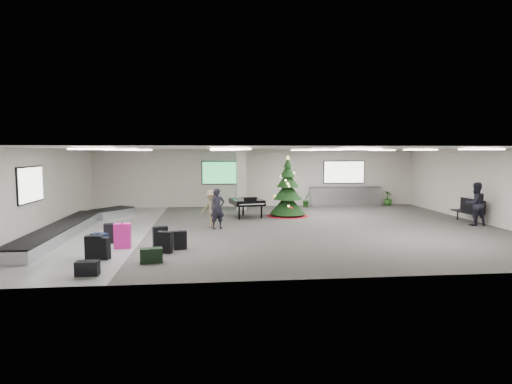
{
  "coord_description": "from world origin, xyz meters",
  "views": [
    {
      "loc": [
        -2.58,
        -16.85,
        3.06
      ],
      "look_at": [
        -0.7,
        1.0,
        1.37
      ],
      "focal_mm": 30.0,
      "sensor_mm": 36.0,
      "label": 1
    }
  ],
  "objects": [
    {
      "name": "traveler_a",
      "position": [
        -2.34,
        0.03,
        0.81
      ],
      "size": [
        0.69,
        0.58,
        1.62
      ],
      "primitive_type": "imported",
      "rotation": [
        0.0,
        0.0,
        0.37
      ],
      "color": "black",
      "rests_on": "ground"
    },
    {
      "name": "pink_suitcase",
      "position": [
        -5.39,
        -3.13,
        0.4
      ],
      "size": [
        0.53,
        0.31,
        0.82
      ],
      "rotation": [
        0.0,
        0.0,
        0.05
      ],
      "color": "#E91E91",
      "rests_on": "ground"
    },
    {
      "name": "black_duffel",
      "position": [
        -5.65,
        -6.11,
        0.18
      ],
      "size": [
        0.56,
        0.32,
        0.38
      ],
      "rotation": [
        0.0,
        0.0,
        -0.03
      ],
      "color": "black",
      "rests_on": "ground"
    },
    {
      "name": "room_envelope",
      "position": [
        -0.38,
        0.67,
        2.33
      ],
      "size": [
        18.02,
        14.02,
        3.21
      ],
      "color": "#AFABA0",
      "rests_on": "ground"
    },
    {
      "name": "potted_plant_right",
      "position": [
        7.48,
        6.5,
        0.42
      ],
      "size": [
        0.57,
        0.57,
        0.84
      ],
      "primitive_type": "imported",
      "rotation": [
        0.0,
        0.0,
        1.81
      ],
      "color": "#143C13",
      "rests_on": "ground"
    },
    {
      "name": "potted_plant_left",
      "position": [
        2.66,
        6.3,
        0.4
      ],
      "size": [
        0.57,
        0.55,
        0.8
      ],
      "primitive_type": "imported",
      "rotation": [
        0.0,
        0.0,
        0.69
      ],
      "color": "#143C13",
      "rests_on": "ground"
    },
    {
      "name": "bench",
      "position": [
        8.61,
        0.52,
        0.57
      ],
      "size": [
        0.63,
        1.63,
        1.01
      ],
      "rotation": [
        0.0,
        0.0,
        0.06
      ],
      "color": "black",
      "rests_on": "ground"
    },
    {
      "name": "grand_piano",
      "position": [
        -0.92,
        2.93,
        0.71
      ],
      "size": [
        1.65,
        1.97,
        1.0
      ],
      "rotation": [
        0.0,
        0.0,
        0.2
      ],
      "color": "black",
      "rests_on": "ground"
    },
    {
      "name": "suitcase_7",
      "position": [
        -3.58,
        -3.47,
        0.29
      ],
      "size": [
        0.45,
        0.31,
        0.61
      ],
      "rotation": [
        0.0,
        0.0,
        0.25
      ],
      "color": "black",
      "rests_on": "ground"
    },
    {
      "name": "suitcase_3",
      "position": [
        -4.22,
        -3.09,
        0.34
      ],
      "size": [
        0.51,
        0.38,
        0.7
      ],
      "rotation": [
        0.0,
        0.0,
        0.31
      ],
      "color": "black",
      "rests_on": "ground"
    },
    {
      "name": "service_counter",
      "position": [
        5.0,
        6.65,
        0.55
      ],
      "size": [
        4.05,
        0.65,
        1.08
      ],
      "color": "silver",
      "rests_on": "ground"
    },
    {
      "name": "suitcase_8",
      "position": [
        -5.94,
        -2.29,
        0.33
      ],
      "size": [
        0.49,
        0.32,
        0.69
      ],
      "rotation": [
        0.0,
        0.0,
        0.15
      ],
      "color": "black",
      "rests_on": "ground"
    },
    {
      "name": "baggage_carousel",
      "position": [
        -7.84,
        -0.08,
        0.21
      ],
      "size": [
        2.28,
        9.71,
        0.43
      ],
      "color": "silver",
      "rests_on": "ground"
    },
    {
      "name": "traveler_bench",
      "position": [
        8.32,
        -0.32,
        0.9
      ],
      "size": [
        0.89,
        0.7,
        1.8
      ],
      "primitive_type": "imported",
      "rotation": [
        0.0,
        0.0,
        3.16
      ],
      "color": "black",
      "rests_on": "ground"
    },
    {
      "name": "suitcase_0",
      "position": [
        -5.68,
        -4.51,
        0.32
      ],
      "size": [
        0.46,
        0.35,
        0.66
      ],
      "rotation": [
        0.0,
        0.0,
        -0.32
      ],
      "color": "black",
      "rests_on": "ground"
    },
    {
      "name": "suitcase_5",
      "position": [
        -5.92,
        -4.49,
        0.35
      ],
      "size": [
        0.47,
        0.26,
        0.71
      ],
      "rotation": [
        0.0,
        0.0,
        -0.02
      ],
      "color": "black",
      "rests_on": "ground"
    },
    {
      "name": "ground",
      "position": [
        0.0,
        0.0,
        0.0
      ],
      "size": [
        18.0,
        18.0,
        0.0
      ],
      "primitive_type": "plane",
      "color": "#3A3735",
      "rests_on": "ground"
    },
    {
      "name": "christmas_tree",
      "position": [
        1.04,
        3.12,
        0.99
      ],
      "size": [
        2.04,
        2.04,
        2.9
      ],
      "color": "maroon",
      "rests_on": "ground"
    },
    {
      "name": "green_duffel",
      "position": [
        -4.25,
        -5.0,
        0.2
      ],
      "size": [
        0.65,
        0.4,
        0.42
      ],
      "rotation": [
        0.0,
        0.0,
        0.17
      ],
      "color": "black",
      "rests_on": "ground"
    },
    {
      "name": "traveler_b",
      "position": [
        -2.55,
        0.49,
        0.76
      ],
      "size": [
        1.13,
        0.96,
        1.52
      ],
      "primitive_type": "imported",
      "rotation": [
        0.0,
        0.0,
        -0.49
      ],
      "color": "#847051",
      "rests_on": "ground"
    },
    {
      "name": "navy_suitcase",
      "position": [
        -5.84,
        -4.19,
        0.35
      ],
      "size": [
        0.52,
        0.43,
        0.72
      ],
      "rotation": [
        0.0,
        0.0,
        -0.44
      ],
      "color": "black",
      "rests_on": "ground"
    },
    {
      "name": "suitcase_1",
      "position": [
        -3.99,
        -3.9,
        0.33
      ],
      "size": [
        0.47,
        0.32,
        0.68
      ],
      "rotation": [
        0.0,
        0.0,
        -0.25
      ],
      "color": "black",
      "rests_on": "ground"
    }
  ]
}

